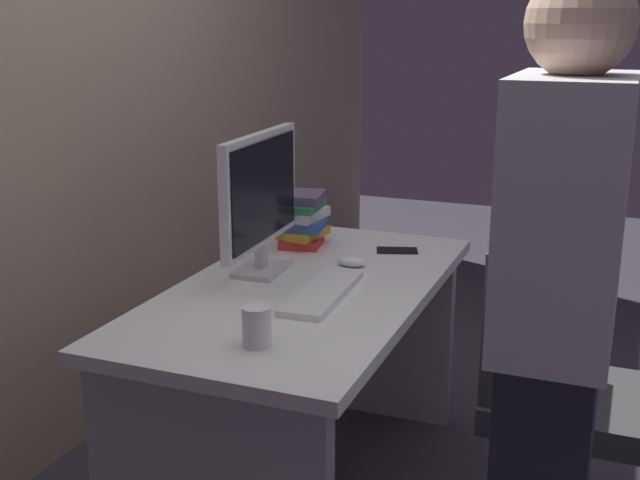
{
  "coord_description": "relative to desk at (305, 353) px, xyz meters",
  "views": [
    {
      "loc": [
        -2.18,
        -0.92,
        1.54
      ],
      "look_at": [
        0.0,
        -0.05,
        0.89
      ],
      "focal_mm": 45.05,
      "sensor_mm": 36.0,
      "label": 1
    }
  ],
  "objects": [
    {
      "name": "keyboard",
      "position": [
        -0.07,
        -0.09,
        0.24
      ],
      "size": [
        0.44,
        0.15,
        0.02
      ],
      "primitive_type": "cube",
      "rotation": [
        0.0,
        0.0,
        0.05
      ],
      "color": "white",
      "rests_on": "desk"
    },
    {
      "name": "monitor",
      "position": [
        0.07,
        0.18,
        0.49
      ],
      "size": [
        0.54,
        0.15,
        0.46
      ],
      "color": "silver",
      "rests_on": "desk"
    },
    {
      "name": "cell_phone",
      "position": [
        0.46,
        -0.16,
        0.23
      ],
      "size": [
        0.11,
        0.16,
        0.01
      ],
      "primitive_type": "cube",
      "rotation": [
        0.0,
        0.0,
        0.32
      ],
      "color": "black",
      "rests_on": "desk"
    },
    {
      "name": "book_stack",
      "position": [
        0.41,
        0.19,
        0.33
      ],
      "size": [
        0.21,
        0.19,
        0.19
      ],
      "color": "red",
      "rests_on": "desk"
    },
    {
      "name": "wall_back",
      "position": [
        0.0,
        0.96,
        0.99
      ],
      "size": [
        6.4,
        0.1,
        3.0
      ],
      "primitive_type": "cube",
      "color": "tan",
      "rests_on": "ground"
    },
    {
      "name": "person_at_desk",
      "position": [
        -0.47,
        -0.79,
        0.33
      ],
      "size": [
        0.4,
        0.24,
        1.64
      ],
      "color": "#262838",
      "rests_on": "ground"
    },
    {
      "name": "cup_near_keyboard",
      "position": [
        -0.49,
        -0.07,
        0.28
      ],
      "size": [
        0.07,
        0.07,
        0.1
      ],
      "primitive_type": "cylinder",
      "color": "silver",
      "rests_on": "desk"
    },
    {
      "name": "office_chair",
      "position": [
        0.05,
        -0.74,
        -0.08
      ],
      "size": [
        0.52,
        0.52,
        0.94
      ],
      "color": "black",
      "rests_on": "ground"
    },
    {
      "name": "mouse",
      "position": [
        0.24,
        -0.07,
        0.25
      ],
      "size": [
        0.06,
        0.1,
        0.03
      ],
      "primitive_type": "ellipsoid",
      "color": "white",
      "rests_on": "desk"
    },
    {
      "name": "handbag",
      "position": [
        0.94,
        -0.69,
        -0.37
      ],
      "size": [
        0.34,
        0.14,
        0.38
      ],
      "color": "#4C3356",
      "rests_on": "ground"
    },
    {
      "name": "desk",
      "position": [
        0.0,
        0.0,
        0.0
      ],
      "size": [
        1.41,
        0.75,
        0.74
      ],
      "color": "white",
      "rests_on": "ground"
    }
  ]
}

